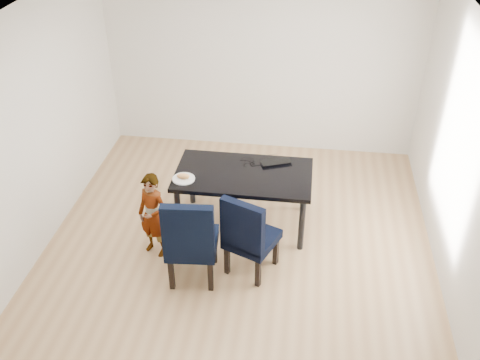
# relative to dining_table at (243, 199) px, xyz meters

# --- Properties ---
(floor) EXTENTS (4.50, 5.00, 0.01)m
(floor) POSITION_rel_dining_table_xyz_m (0.00, -0.50, -0.38)
(floor) COLOR tan
(floor) RESTS_ON ground
(ceiling) EXTENTS (4.50, 5.00, 0.01)m
(ceiling) POSITION_rel_dining_table_xyz_m (0.00, -0.50, 2.33)
(ceiling) COLOR white
(ceiling) RESTS_ON wall_back
(wall_back) EXTENTS (4.50, 0.01, 2.70)m
(wall_back) POSITION_rel_dining_table_xyz_m (0.00, 2.00, 0.98)
(wall_back) COLOR silver
(wall_back) RESTS_ON ground
(wall_front) EXTENTS (4.50, 0.01, 2.70)m
(wall_front) POSITION_rel_dining_table_xyz_m (0.00, -3.00, 0.98)
(wall_front) COLOR white
(wall_front) RESTS_ON ground
(wall_left) EXTENTS (0.01, 5.00, 2.70)m
(wall_left) POSITION_rel_dining_table_xyz_m (-2.25, -0.50, 0.98)
(wall_left) COLOR silver
(wall_left) RESTS_ON ground
(wall_right) EXTENTS (0.01, 5.00, 2.70)m
(wall_right) POSITION_rel_dining_table_xyz_m (2.25, -0.50, 0.98)
(wall_right) COLOR white
(wall_right) RESTS_ON ground
(dining_table) EXTENTS (1.60, 0.90, 0.75)m
(dining_table) POSITION_rel_dining_table_xyz_m (0.00, 0.00, 0.00)
(dining_table) COLOR black
(dining_table) RESTS_ON floor
(chair_left) EXTENTS (0.57, 0.59, 1.09)m
(chair_left) POSITION_rel_dining_table_xyz_m (-0.42, -0.97, 0.17)
(chair_left) COLOR black
(chair_left) RESTS_ON floor
(chair_right) EXTENTS (0.65, 0.66, 1.02)m
(chair_right) POSITION_rel_dining_table_xyz_m (0.20, -0.78, 0.13)
(chair_right) COLOR black
(chair_right) RESTS_ON floor
(child) EXTENTS (0.45, 0.38, 1.04)m
(child) POSITION_rel_dining_table_xyz_m (-0.93, -0.65, 0.15)
(child) COLOR red
(child) RESTS_ON floor
(plate) EXTENTS (0.32, 0.32, 0.01)m
(plate) POSITION_rel_dining_table_xyz_m (-0.67, -0.22, 0.38)
(plate) COLOR silver
(plate) RESTS_ON dining_table
(sandwich) EXTENTS (0.16, 0.08, 0.06)m
(sandwich) POSITION_rel_dining_table_xyz_m (-0.67, -0.22, 0.42)
(sandwich) COLOR #CA8948
(sandwich) RESTS_ON plate
(laptop) EXTENTS (0.43, 0.36, 0.03)m
(laptop) POSITION_rel_dining_table_xyz_m (0.34, 0.32, 0.39)
(laptop) COLOR black
(laptop) RESTS_ON dining_table
(cable_tangle) EXTENTS (0.18, 0.18, 0.01)m
(cable_tangle) POSITION_rel_dining_table_xyz_m (0.04, 0.19, 0.38)
(cable_tangle) COLOR black
(cable_tangle) RESTS_ON dining_table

